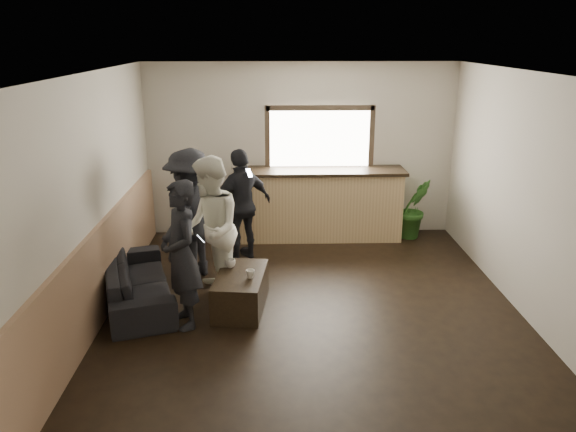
{
  "coord_description": "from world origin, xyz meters",
  "views": [
    {
      "loc": [
        -0.46,
        -6.03,
        3.18
      ],
      "look_at": [
        -0.28,
        0.4,
        1.11
      ],
      "focal_mm": 35.0,
      "sensor_mm": 36.0,
      "label": 1
    }
  ],
  "objects_px": {
    "sofa": "(138,281)",
    "cup_b": "(250,274)",
    "coffee_table": "(241,291)",
    "person_d": "(242,205)",
    "person_c": "(191,215)",
    "cup_a": "(230,263)",
    "person_a": "(182,255)",
    "bar_counter": "(320,200)",
    "person_b": "(210,230)",
    "potted_plant": "(414,208)"
  },
  "relations": [
    {
      "from": "sofa",
      "to": "cup_b",
      "type": "distance_m",
      "value": 1.46
    },
    {
      "from": "cup_b",
      "to": "sofa",
      "type": "bearing_deg",
      "value": 167.37
    },
    {
      "from": "coffee_table",
      "to": "person_d",
      "type": "bearing_deg",
      "value": 91.87
    },
    {
      "from": "person_c",
      "to": "cup_a",
      "type": "bearing_deg",
      "value": 64.82
    },
    {
      "from": "sofa",
      "to": "coffee_table",
      "type": "relative_size",
      "value": 1.87
    },
    {
      "from": "cup_b",
      "to": "person_c",
      "type": "bearing_deg",
      "value": 127.54
    },
    {
      "from": "person_a",
      "to": "person_d",
      "type": "height_order",
      "value": "person_a"
    },
    {
      "from": "bar_counter",
      "to": "sofa",
      "type": "distance_m",
      "value": 3.38
    },
    {
      "from": "sofa",
      "to": "cup_a",
      "type": "distance_m",
      "value": 1.18
    },
    {
      "from": "person_b",
      "to": "cup_b",
      "type": "bearing_deg",
      "value": 37.47
    },
    {
      "from": "sofa",
      "to": "person_d",
      "type": "height_order",
      "value": "person_d"
    },
    {
      "from": "cup_a",
      "to": "cup_b",
      "type": "bearing_deg",
      "value": -51.34
    },
    {
      "from": "potted_plant",
      "to": "person_d",
      "type": "bearing_deg",
      "value": -163.01
    },
    {
      "from": "bar_counter",
      "to": "person_b",
      "type": "xyz_separation_m",
      "value": [
        -1.53,
        -2.19,
        0.27
      ]
    },
    {
      "from": "cup_a",
      "to": "person_b",
      "type": "bearing_deg",
      "value": 157.48
    },
    {
      "from": "bar_counter",
      "to": "person_a",
      "type": "xyz_separation_m",
      "value": [
        -1.78,
        -2.89,
        0.21
      ]
    },
    {
      "from": "bar_counter",
      "to": "person_d",
      "type": "distance_m",
      "value": 1.51
    },
    {
      "from": "cup_a",
      "to": "cup_b",
      "type": "relative_size",
      "value": 1.25
    },
    {
      "from": "potted_plant",
      "to": "person_d",
      "type": "height_order",
      "value": "person_d"
    },
    {
      "from": "potted_plant",
      "to": "person_c",
      "type": "xyz_separation_m",
      "value": [
        -3.4,
        -1.49,
        0.4
      ]
    },
    {
      "from": "person_c",
      "to": "person_d",
      "type": "relative_size",
      "value": 1.08
    },
    {
      "from": "potted_plant",
      "to": "person_b",
      "type": "bearing_deg",
      "value": -145.03
    },
    {
      "from": "sofa",
      "to": "person_c",
      "type": "relative_size",
      "value": 1.05
    },
    {
      "from": "person_c",
      "to": "person_a",
      "type": "bearing_deg",
      "value": 31.25
    },
    {
      "from": "cup_a",
      "to": "cup_b",
      "type": "distance_m",
      "value": 0.41
    },
    {
      "from": "cup_a",
      "to": "person_c",
      "type": "relative_size",
      "value": 0.07
    },
    {
      "from": "coffee_table",
      "to": "person_d",
      "type": "relative_size",
      "value": 0.61
    },
    {
      "from": "person_b",
      "to": "person_c",
      "type": "relative_size",
      "value": 1.01
    },
    {
      "from": "potted_plant",
      "to": "person_a",
      "type": "relative_size",
      "value": 0.58
    },
    {
      "from": "bar_counter",
      "to": "cup_a",
      "type": "height_order",
      "value": "bar_counter"
    },
    {
      "from": "cup_b",
      "to": "person_b",
      "type": "distance_m",
      "value": 0.77
    },
    {
      "from": "sofa",
      "to": "person_b",
      "type": "relative_size",
      "value": 1.04
    },
    {
      "from": "cup_a",
      "to": "sofa",
      "type": "bearing_deg",
      "value": -179.65
    },
    {
      "from": "bar_counter",
      "to": "person_b",
      "type": "distance_m",
      "value": 2.69
    },
    {
      "from": "cup_b",
      "to": "person_c",
      "type": "height_order",
      "value": "person_c"
    },
    {
      "from": "person_c",
      "to": "coffee_table",
      "type": "bearing_deg",
      "value": 63.82
    },
    {
      "from": "potted_plant",
      "to": "person_a",
      "type": "bearing_deg",
      "value": -139.39
    },
    {
      "from": "person_c",
      "to": "person_d",
      "type": "xyz_separation_m",
      "value": [
        0.65,
        0.65,
        -0.07
      ]
    },
    {
      "from": "bar_counter",
      "to": "person_c",
      "type": "xyz_separation_m",
      "value": [
        -1.86,
        -1.54,
        0.25
      ]
    },
    {
      "from": "coffee_table",
      "to": "potted_plant",
      "type": "xyz_separation_m",
      "value": [
        2.7,
        2.46,
        0.27
      ]
    },
    {
      "from": "cup_a",
      "to": "person_d",
      "type": "bearing_deg",
      "value": 86.62
    },
    {
      "from": "sofa",
      "to": "person_d",
      "type": "relative_size",
      "value": 1.14
    },
    {
      "from": "cup_a",
      "to": "person_b",
      "type": "xyz_separation_m",
      "value": [
        -0.24,
        0.1,
        0.41
      ]
    },
    {
      "from": "cup_b",
      "to": "person_b",
      "type": "xyz_separation_m",
      "value": [
        -0.5,
        0.42,
        0.41
      ]
    },
    {
      "from": "sofa",
      "to": "cup_a",
      "type": "height_order",
      "value": "cup_a"
    },
    {
      "from": "bar_counter",
      "to": "cup_b",
      "type": "height_order",
      "value": "bar_counter"
    },
    {
      "from": "sofa",
      "to": "potted_plant",
      "type": "relative_size",
      "value": 1.9
    },
    {
      "from": "potted_plant",
      "to": "person_a",
      "type": "height_order",
      "value": "person_a"
    },
    {
      "from": "sofa",
      "to": "person_a",
      "type": "height_order",
      "value": "person_a"
    },
    {
      "from": "bar_counter",
      "to": "cup_a",
      "type": "xyz_separation_m",
      "value": [
        -1.3,
        -2.29,
        -0.14
      ]
    }
  ]
}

